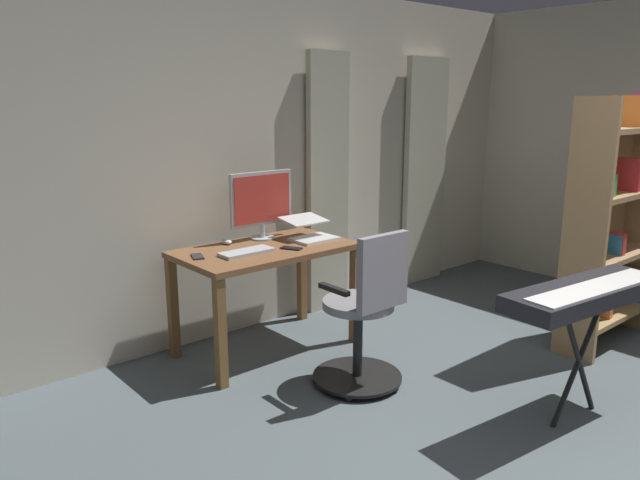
% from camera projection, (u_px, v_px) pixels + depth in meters
% --- Properties ---
extents(back_room_partition, '(5.80, 0.10, 2.56)m').
position_uv_depth(back_room_partition, '(263.00, 160.00, 4.63)').
color(back_room_partition, beige).
rests_on(back_room_partition, ground).
extents(curtain_left_panel, '(0.53, 0.06, 2.10)m').
position_uv_depth(curtain_left_panel, '(425.00, 173.00, 5.74)').
color(curtain_left_panel, '#B9B69E').
rests_on(curtain_left_panel, ground).
extents(curtain_right_panel, '(0.41, 0.06, 2.10)m').
position_uv_depth(curtain_right_panel, '(328.00, 185.00, 4.96)').
color(curtain_right_panel, '#B9B69E').
rests_on(curtain_right_panel, ground).
extents(desk, '(1.21, 0.69, 0.75)m').
position_uv_depth(desk, '(266.00, 262.00, 4.19)').
color(desk, brown).
rests_on(desk, ground).
extents(office_chair, '(0.56, 0.56, 0.99)m').
position_uv_depth(office_chair, '(365.00, 316.00, 3.67)').
color(office_chair, black).
rests_on(office_chair, ground).
extents(computer_monitor, '(0.52, 0.18, 0.49)m').
position_uv_depth(computer_monitor, '(262.00, 201.00, 4.36)').
color(computer_monitor, '#B7BCC1').
rests_on(computer_monitor, desk).
extents(computer_keyboard, '(0.37, 0.15, 0.02)m').
position_uv_depth(computer_keyboard, '(247.00, 252.00, 3.98)').
color(computer_keyboard, '#B7BCC1').
rests_on(computer_keyboard, desk).
extents(laptop, '(0.32, 0.34, 0.16)m').
position_uv_depth(laptop, '(310.00, 232.00, 4.39)').
color(laptop, white).
rests_on(laptop, desk).
extents(computer_mouse, '(0.06, 0.10, 0.04)m').
position_uv_depth(computer_mouse, '(226.00, 242.00, 4.25)').
color(computer_mouse, white).
rests_on(computer_mouse, desk).
extents(cell_phone_face_up, '(0.11, 0.16, 0.01)m').
position_uv_depth(cell_phone_face_up, '(197.00, 256.00, 3.90)').
color(cell_phone_face_up, '#232328').
rests_on(cell_phone_face_up, desk).
extents(cell_phone_by_monitor, '(0.12, 0.16, 0.01)m').
position_uv_depth(cell_phone_by_monitor, '(291.00, 248.00, 4.12)').
color(cell_phone_by_monitor, black).
rests_on(cell_phone_by_monitor, desk).
extents(bookshelf, '(0.93, 0.30, 1.79)m').
position_uv_depth(bookshelf, '(609.00, 219.00, 4.31)').
color(bookshelf, tan).
rests_on(bookshelf, ground).
extents(piano_keyboard, '(1.09, 0.44, 0.79)m').
position_uv_depth(piano_keyboard, '(586.00, 296.00, 3.24)').
color(piano_keyboard, black).
rests_on(piano_keyboard, ground).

